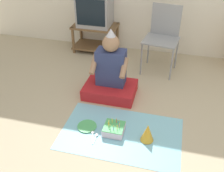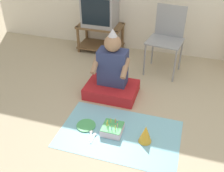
{
  "view_description": "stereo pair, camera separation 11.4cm",
  "coord_description": "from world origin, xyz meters",
  "px_view_note": "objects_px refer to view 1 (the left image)",
  "views": [
    {
      "loc": [
        -0.0,
        -1.84,
        1.9
      ],
      "look_at": [
        -0.58,
        0.42,
        0.35
      ],
      "focal_mm": 42.0,
      "sensor_mm": 36.0,
      "label": 1
    },
    {
      "loc": [
        0.11,
        -1.8,
        1.9
      ],
      "look_at": [
        -0.58,
        0.42,
        0.35
      ],
      "focal_mm": 42.0,
      "sensor_mm": 36.0,
      "label": 2
    }
  ],
  "objects_px": {
    "person_seated": "(111,76)",
    "party_hat_blue": "(148,133)",
    "birthday_cake": "(114,129)",
    "tv": "(95,10)",
    "folding_chair": "(163,34)",
    "paper_plate": "(87,126)"
  },
  "relations": [
    {
      "from": "tv",
      "to": "birthday_cake",
      "type": "distance_m",
      "value": 2.05
    },
    {
      "from": "birthday_cake",
      "to": "party_hat_blue",
      "type": "height_order",
      "value": "party_hat_blue"
    },
    {
      "from": "tv",
      "to": "folding_chair",
      "type": "bearing_deg",
      "value": -17.81
    },
    {
      "from": "person_seated",
      "to": "birthday_cake",
      "type": "bearing_deg",
      "value": -72.48
    },
    {
      "from": "birthday_cake",
      "to": "party_hat_blue",
      "type": "distance_m",
      "value": 0.35
    },
    {
      "from": "tv",
      "to": "birthday_cake",
      "type": "bearing_deg",
      "value": -67.31
    },
    {
      "from": "folding_chair",
      "to": "party_hat_blue",
      "type": "relative_size",
      "value": 4.66
    },
    {
      "from": "birthday_cake",
      "to": "tv",
      "type": "bearing_deg",
      "value": 112.69
    },
    {
      "from": "folding_chair",
      "to": "birthday_cake",
      "type": "distance_m",
      "value": 1.57
    },
    {
      "from": "party_hat_blue",
      "to": "paper_plate",
      "type": "bearing_deg",
      "value": 176.97
    },
    {
      "from": "folding_chair",
      "to": "person_seated",
      "type": "height_order",
      "value": "folding_chair"
    },
    {
      "from": "person_seated",
      "to": "party_hat_blue",
      "type": "distance_m",
      "value": 0.9
    },
    {
      "from": "tv",
      "to": "birthday_cake",
      "type": "height_order",
      "value": "tv"
    },
    {
      "from": "party_hat_blue",
      "to": "tv",
      "type": "bearing_deg",
      "value": 120.97
    },
    {
      "from": "birthday_cake",
      "to": "paper_plate",
      "type": "height_order",
      "value": "birthday_cake"
    },
    {
      "from": "tv",
      "to": "person_seated",
      "type": "xyz_separation_m",
      "value": [
        0.54,
        -1.14,
        -0.42
      ]
    },
    {
      "from": "birthday_cake",
      "to": "party_hat_blue",
      "type": "bearing_deg",
      "value": -4.35
    },
    {
      "from": "person_seated",
      "to": "birthday_cake",
      "type": "distance_m",
      "value": 0.73
    },
    {
      "from": "tv",
      "to": "person_seated",
      "type": "relative_size",
      "value": 0.58
    },
    {
      "from": "folding_chair",
      "to": "party_hat_blue",
      "type": "bearing_deg",
      "value": -88.8
    },
    {
      "from": "person_seated",
      "to": "party_hat_blue",
      "type": "height_order",
      "value": "person_seated"
    },
    {
      "from": "birthday_cake",
      "to": "party_hat_blue",
      "type": "relative_size",
      "value": 1.07
    }
  ]
}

